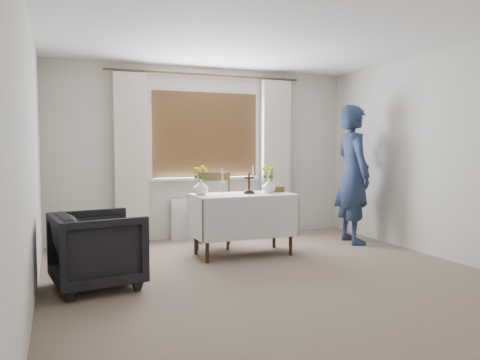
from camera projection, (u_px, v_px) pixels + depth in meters
name	position (u px, v px, depth m)	size (l,w,h in m)	color
ground	(280.00, 281.00, 4.67)	(5.00, 5.00, 0.00)	gray
altar_table	(243.00, 224.00, 5.80)	(1.24, 0.64, 0.76)	silver
wooden_chair	(214.00, 210.00, 6.26)	(0.47, 0.47, 1.01)	#56371D
armchair	(98.00, 249.00, 4.45)	(0.78, 0.80, 0.73)	black
person	(353.00, 174.00, 6.52)	(0.70, 0.46, 1.92)	navy
radiator	(207.00, 218.00, 6.90)	(1.10, 0.10, 0.60)	silver
wooden_cross	(249.00, 183.00, 5.80)	(0.12, 0.09, 0.26)	black
candlestick_left	(223.00, 181.00, 5.66)	(0.09, 0.09, 0.32)	silver
candlestick_right	(253.00, 179.00, 5.83)	(0.10, 0.10, 0.35)	silver
flower_vase_left	(201.00, 187.00, 5.66)	(0.18, 0.18, 0.19)	white
flower_vase_right	(269.00, 186.00, 5.89)	(0.17, 0.17, 0.18)	white
wicker_basket	(277.00, 189.00, 6.05)	(0.20, 0.20, 0.08)	brown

